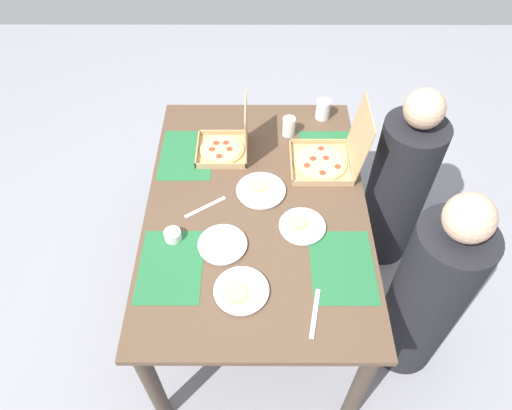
# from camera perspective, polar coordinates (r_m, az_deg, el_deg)

# --- Properties ---
(ground_plane) EXTENTS (6.00, 6.00, 0.00)m
(ground_plane) POSITION_cam_1_polar(r_m,az_deg,el_deg) (2.75, 0.00, -10.26)
(ground_plane) COLOR gray
(dining_table) EXTENTS (1.47, 1.00, 0.75)m
(dining_table) POSITION_cam_1_polar(r_m,az_deg,el_deg) (2.21, 0.00, -1.79)
(dining_table) COLOR #3F3328
(dining_table) RESTS_ON ground_plane
(placemat_near_left) EXTENTS (0.36, 0.26, 0.00)m
(placemat_near_left) POSITION_cam_1_polar(r_m,az_deg,el_deg) (2.39, -8.50, 6.07)
(placemat_near_left) COLOR #236638
(placemat_near_left) RESTS_ON dining_table
(placemat_near_right) EXTENTS (0.36, 0.26, 0.00)m
(placemat_near_right) POSITION_cam_1_polar(r_m,az_deg,el_deg) (1.97, -10.40, -7.31)
(placemat_near_right) COLOR #236638
(placemat_near_right) RESTS_ON dining_table
(placemat_far_left) EXTENTS (0.36, 0.26, 0.00)m
(placemat_far_left) POSITION_cam_1_polar(r_m,az_deg,el_deg) (2.39, 8.54, 6.04)
(placemat_far_left) COLOR #236638
(placemat_far_left) RESTS_ON dining_table
(placemat_far_right) EXTENTS (0.36, 0.26, 0.00)m
(placemat_far_right) POSITION_cam_1_polar(r_m,az_deg,el_deg) (1.97, 10.37, -7.34)
(placemat_far_right) COLOR #236638
(placemat_far_right) RESTS_ON dining_table
(pizza_box_center) EXTENTS (0.29, 0.34, 0.33)m
(pizza_box_center) POSITION_cam_1_polar(r_m,az_deg,el_deg) (2.30, 8.77, 5.77)
(pizza_box_center) COLOR tan
(pizza_box_center) RESTS_ON dining_table
(pizza_box_edge_far) EXTENTS (0.25, 0.25, 0.29)m
(pizza_box_edge_far) POSITION_cam_1_polar(r_m,az_deg,el_deg) (2.35, -3.61, 7.29)
(pizza_box_edge_far) COLOR tan
(pizza_box_edge_far) RESTS_ON dining_table
(plate_middle) EXTENTS (0.21, 0.21, 0.02)m
(plate_middle) POSITION_cam_1_polar(r_m,az_deg,el_deg) (1.99, -4.18, -4.83)
(plate_middle) COLOR white
(plate_middle) RESTS_ON dining_table
(plate_near_right) EXTENTS (0.20, 0.20, 0.03)m
(plate_near_right) POSITION_cam_1_polar(r_m,az_deg,el_deg) (2.05, 5.48, -2.56)
(plate_near_right) COLOR white
(plate_near_right) RESTS_ON dining_table
(plate_far_left) EXTENTS (0.22, 0.22, 0.03)m
(plate_far_left) POSITION_cam_1_polar(r_m,az_deg,el_deg) (1.86, -1.94, -10.42)
(plate_far_left) COLOR white
(plate_far_left) RESTS_ON dining_table
(plate_near_left) EXTENTS (0.23, 0.23, 0.03)m
(plate_near_left) POSITION_cam_1_polar(r_m,az_deg,el_deg) (2.18, 0.48, 1.81)
(plate_near_left) COLOR white
(plate_near_left) RESTS_ON dining_table
(cup_red) EXTENTS (0.07, 0.07, 0.10)m
(cup_red) POSITION_cam_1_polar(r_m,az_deg,el_deg) (2.45, 3.93, 9.50)
(cup_red) COLOR silver
(cup_red) RESTS_ON dining_table
(cup_dark) EXTENTS (0.08, 0.08, 0.11)m
(cup_dark) POSITION_cam_1_polar(r_m,az_deg,el_deg) (2.57, 8.07, 11.42)
(cup_dark) COLOR silver
(cup_dark) RESTS_ON dining_table
(condiment_bowl) EXTENTS (0.07, 0.07, 0.04)m
(condiment_bowl) POSITION_cam_1_polar(r_m,az_deg,el_deg) (2.03, -10.16, -3.64)
(condiment_bowl) COLOR white
(condiment_bowl) RESTS_ON dining_table
(knife_by_far_right) EXTENTS (0.13, 0.18, 0.00)m
(knife_by_far_right) POSITION_cam_1_polar(r_m,az_deg,el_deg) (2.13, -6.25, -0.27)
(knife_by_far_right) COLOR #B7B7BC
(knife_by_far_right) RESTS_ON dining_table
(knife_by_near_left) EXTENTS (0.21, 0.06, 0.00)m
(knife_by_near_left) POSITION_cam_1_polar(r_m,az_deg,el_deg) (1.84, 7.07, -12.93)
(knife_by_near_left) COLOR #B7B7BC
(knife_by_near_left) RESTS_ON dining_table
(diner_left_seat) EXTENTS (0.32, 0.32, 1.14)m
(diner_left_seat) POSITION_cam_1_polar(r_m,az_deg,el_deg) (2.65, 16.75, 1.97)
(diner_left_seat) COLOR black
(diner_left_seat) RESTS_ON ground_plane
(diner_right_seat) EXTENTS (0.32, 0.32, 1.17)m
(diner_right_seat) POSITION_cam_1_polar(r_m,az_deg,el_deg) (2.26, 19.98, -10.24)
(diner_right_seat) COLOR black
(diner_right_seat) RESTS_ON ground_plane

